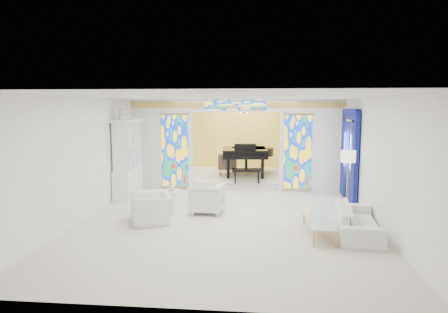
# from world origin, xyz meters

# --- Properties ---
(floor) EXTENTS (12.00, 12.00, 0.00)m
(floor) POSITION_xyz_m (0.00, 0.00, 0.00)
(floor) COLOR silver
(floor) RESTS_ON ground
(ceiling) EXTENTS (7.00, 12.00, 0.02)m
(ceiling) POSITION_xyz_m (0.00, 0.00, 3.00)
(ceiling) COLOR white
(ceiling) RESTS_ON wall_back
(wall_back) EXTENTS (7.00, 0.02, 3.00)m
(wall_back) POSITION_xyz_m (0.00, 6.00, 1.50)
(wall_back) COLOR white
(wall_back) RESTS_ON floor
(wall_front) EXTENTS (7.00, 0.02, 3.00)m
(wall_front) POSITION_xyz_m (0.00, -6.00, 1.50)
(wall_front) COLOR white
(wall_front) RESTS_ON floor
(wall_left) EXTENTS (0.02, 12.00, 3.00)m
(wall_left) POSITION_xyz_m (-3.50, 0.00, 1.50)
(wall_left) COLOR white
(wall_left) RESTS_ON floor
(wall_right) EXTENTS (0.02, 12.00, 3.00)m
(wall_right) POSITION_xyz_m (3.50, 0.00, 1.50)
(wall_right) COLOR white
(wall_right) RESTS_ON floor
(partition_wall) EXTENTS (7.00, 0.22, 3.00)m
(partition_wall) POSITION_xyz_m (0.00, 2.00, 1.65)
(partition_wall) COLOR white
(partition_wall) RESTS_ON floor
(stained_glass_left) EXTENTS (0.90, 0.04, 2.40)m
(stained_glass_left) POSITION_xyz_m (-2.03, 1.89, 1.30)
(stained_glass_left) COLOR gold
(stained_glass_left) RESTS_ON partition_wall
(stained_glass_right) EXTENTS (0.90, 0.04, 2.40)m
(stained_glass_right) POSITION_xyz_m (2.03, 1.89, 1.30)
(stained_glass_right) COLOR gold
(stained_glass_right) RESTS_ON partition_wall
(stained_glass_transom) EXTENTS (2.00, 0.04, 0.34)m
(stained_glass_transom) POSITION_xyz_m (0.00, 1.89, 2.82)
(stained_glass_transom) COLOR gold
(stained_glass_transom) RESTS_ON partition_wall
(alcove_platform) EXTENTS (6.80, 3.80, 0.18)m
(alcove_platform) POSITION_xyz_m (0.00, 4.10, 0.09)
(alcove_platform) COLOR silver
(alcove_platform) RESTS_ON floor
(gold_curtain_back) EXTENTS (6.70, 0.10, 2.90)m
(gold_curtain_back) POSITION_xyz_m (0.00, 5.88, 1.50)
(gold_curtain_back) COLOR #D8C14B
(gold_curtain_back) RESTS_ON wall_back
(chandelier) EXTENTS (0.48, 0.48, 0.30)m
(chandelier) POSITION_xyz_m (0.20, 4.00, 2.55)
(chandelier) COLOR #C09443
(chandelier) RESTS_ON ceiling
(blue_drapes) EXTENTS (0.14, 1.85, 2.65)m
(blue_drapes) POSITION_xyz_m (3.40, 0.70, 1.58)
(blue_drapes) COLOR navy
(blue_drapes) RESTS_ON wall_right
(china_cabinet) EXTENTS (0.56, 1.46, 2.72)m
(china_cabinet) POSITION_xyz_m (-3.22, 0.60, 1.17)
(china_cabinet) COLOR white
(china_cabinet) RESTS_ON floor
(armchair_left) EXTENTS (1.26, 1.33, 0.69)m
(armchair_left) POSITION_xyz_m (-1.77, -1.96, 0.34)
(armchair_left) COLOR white
(armchair_left) RESTS_ON floor
(armchair_right) EXTENTS (0.90, 0.88, 0.78)m
(armchair_right) POSITION_xyz_m (-0.56, -1.00, 0.39)
(armchair_right) COLOR white
(armchair_right) RESTS_ON floor
(sofa) EXTENTS (1.06, 2.22, 0.63)m
(sofa) POSITION_xyz_m (2.95, -2.44, 0.31)
(sofa) COLOR silver
(sofa) RESTS_ON floor
(side_table) EXTENTS (0.55, 0.55, 0.62)m
(side_table) POSITION_xyz_m (-1.44, -1.18, 0.40)
(side_table) COLOR white
(side_table) RESTS_ON floor
(vase) EXTENTS (0.16, 0.16, 0.17)m
(vase) POSITION_xyz_m (-1.44, -1.18, 0.70)
(vase) COLOR silver
(vase) RESTS_ON side_table
(coffee_table) EXTENTS (0.55, 1.65, 0.37)m
(coffee_table) POSITION_xyz_m (2.10, -2.61, 0.34)
(coffee_table) COLOR silver
(coffee_table) RESTS_ON floor
(floor_lamp) EXTENTS (0.51, 0.51, 1.61)m
(floor_lamp) POSITION_xyz_m (3.16, -0.29, 1.37)
(floor_lamp) COLOR #C09443
(floor_lamp) RESTS_ON floor
(grand_piano) EXTENTS (2.09, 3.24, 1.25)m
(grand_piano) POSITION_xyz_m (0.34, 4.01, 1.02)
(grand_piano) COLOR black
(grand_piano) RESTS_ON alcove_platform
(tv_console) EXTENTS (0.73, 0.53, 0.81)m
(tv_console) POSITION_xyz_m (-0.42, 3.69, 0.70)
(tv_console) COLOR brown
(tv_console) RESTS_ON alcove_platform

